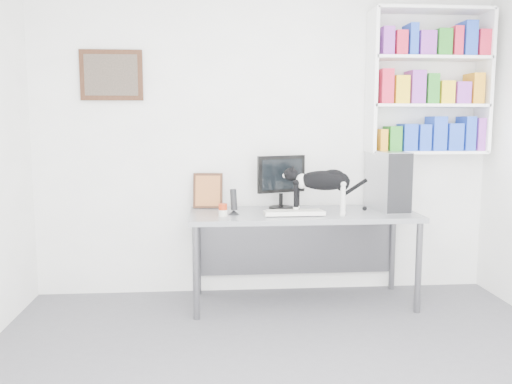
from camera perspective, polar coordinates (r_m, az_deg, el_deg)
room at (r=2.79m, az=4.88°, el=4.04°), size 4.01×4.01×2.70m
bookshelf at (r=4.97m, az=17.72°, el=10.97°), size 1.03×0.28×1.24m
wall_art at (r=4.81m, az=-14.98°, el=11.80°), size 0.52×0.04×0.42m
desk at (r=4.56m, az=4.92°, el=-6.92°), size 1.86×0.73×0.77m
monitor at (r=4.61m, az=2.65°, el=1.08°), size 0.48×0.35×0.46m
keyboard at (r=4.34m, az=4.02°, el=-2.19°), size 0.48×0.19×0.04m
pc_tower at (r=4.71m, az=13.69°, el=1.20°), size 0.26×0.51×0.49m
speaker at (r=4.33m, az=-2.37°, el=-0.98°), size 0.12×0.12×0.22m
leaning_print at (r=4.67m, az=-5.09°, el=0.20°), size 0.26×0.12×0.31m
soup_can at (r=4.26m, az=-3.50°, el=-1.91°), size 0.09×0.09×0.10m
cat at (r=4.36m, az=6.93°, el=0.04°), size 0.62×0.32×0.37m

